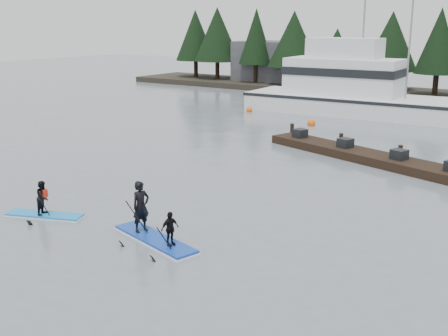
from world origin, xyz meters
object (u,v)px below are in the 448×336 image
Objects in this scene: fishing_boat_large at (364,104)px; floating_dock at (374,158)px; paddleboard_solo at (44,204)px; paddleboard_duo at (151,223)px.

fishing_boat_large is 1.45× the size of floating_dock.
paddleboard_duo is (4.95, 0.54, 0.10)m from paddleboard_solo.
floating_dock is at bearing 95.29° from paddleboard_duo.
paddleboard_solo is 4.98m from paddleboard_duo.
fishing_boat_large is 30.26m from paddleboard_solo.
paddleboard_duo is at bearing -15.23° from paddleboard_solo.
paddleboard_solo is at bearing -158.97° from paddleboard_duo.
fishing_boat_large reaches higher than paddleboard_duo.
fishing_boat_large is at bearing 112.11° from paddleboard_duo.
paddleboard_duo reaches higher than paddleboard_solo.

